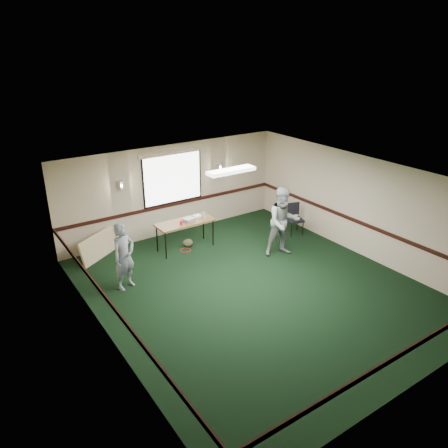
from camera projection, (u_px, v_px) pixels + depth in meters
ground at (255, 288)px, 10.32m from camera, size 8.00×8.00×0.00m
room_shell at (206, 200)px, 11.33m from camera, size 8.00×8.02×8.00m
folding_table at (185, 223)px, 12.02m from camera, size 1.63×0.65×0.81m
projector at (189, 220)px, 11.99m from camera, size 0.34×0.31×0.10m
game_console at (197, 216)px, 12.30m from camera, size 0.21×0.17×0.05m
red_cup at (181, 223)px, 11.79m from camera, size 0.08×0.08×0.11m
water_bottle at (205, 215)px, 12.14m from camera, size 0.06×0.06×0.21m
duffel_bag at (188, 243)px, 12.38m from camera, size 0.35×0.29×0.21m
cable_coil at (186, 250)px, 12.17m from camera, size 0.35×0.35×0.02m
folded_table at (98, 246)px, 11.65m from camera, size 1.23×0.89×0.68m
conference_chair at (294, 216)px, 13.13m from camera, size 0.56×0.57×0.91m
person_left at (124, 257)px, 10.07m from camera, size 0.69×0.57×1.62m
person_right at (283, 222)px, 11.62m from camera, size 1.11×0.98×1.90m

